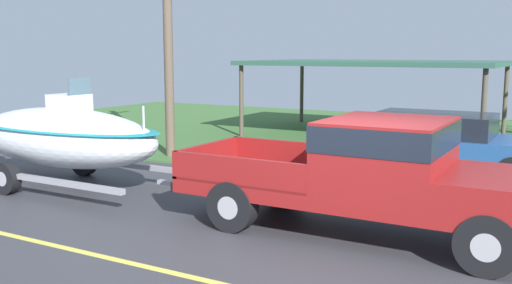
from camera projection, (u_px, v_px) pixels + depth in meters
ground at (461, 159)px, 15.31m from camera, size 36.00×22.00×0.11m
pickup_truck_towing at (384, 172)px, 8.64m from camera, size 5.90×2.01×1.79m
boat_on_trailer at (62, 137)px, 11.94m from camera, size 6.09×2.27×2.26m
parked_sedan_near at (441, 144)px, 13.39m from camera, size 4.63×1.95×1.38m
carport_awning at (376, 64)px, 18.83m from camera, size 7.90×5.09×2.50m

